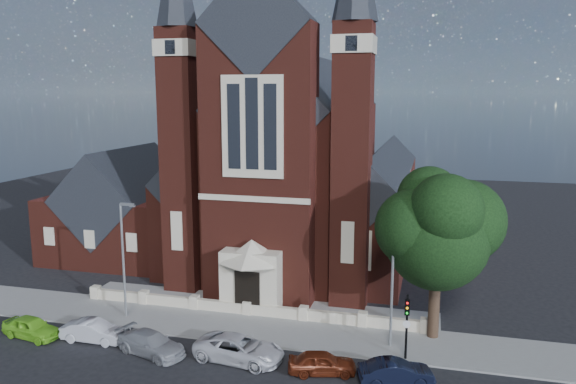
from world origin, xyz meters
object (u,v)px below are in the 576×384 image
traffic_signal (407,319)px  parish_hall (127,213)px  car_white_suv (239,349)px  car_navy (396,373)px  church (302,169)px  car_silver_b (151,344)px  street_lamp_right (394,275)px  car_silver_a (94,331)px  street_tree (439,232)px  car_dark_red (322,363)px  street_lamp_left (124,253)px  car_lime_van (32,327)px

traffic_signal → parish_hall: bearing=150.0°
traffic_signal → car_white_suv: traffic_signal is taller
parish_hall → car_white_suv: (17.69, -17.98, -3.28)m
parish_hall → car_navy: size_ratio=3.07×
church → car_silver_b: 24.91m
traffic_signal → street_lamp_right: bearing=120.0°
church → car_silver_a: 25.29m
parish_hall → street_tree: 31.27m
car_dark_red → car_silver_a: bearing=74.2°
car_silver_a → car_white_suv: (9.65, -0.13, 0.07)m
street_lamp_left → car_dark_red: size_ratio=2.15×
street_lamp_left → car_white_suv: street_lamp_left is taller
car_silver_b → car_white_suv: car_white_suv is taller
church → car_dark_red: 25.28m
street_tree → traffic_signal: 5.70m
car_lime_van → car_silver_a: bearing=-73.2°
traffic_signal → street_lamp_left: bearing=175.2°
traffic_signal → car_white_suv: 9.79m
street_tree → street_lamp_left: bearing=-175.2°
church → street_tree: (12.60, -17.23, -1.23)m
car_white_suv → car_silver_a: bearing=96.1°
car_navy → street_lamp_right: bearing=-10.2°
street_lamp_right → car_navy: bearing=-82.8°
street_tree → street_lamp_right: bearing=-145.7°
parish_hall → traffic_signal: 31.20m
parish_hall → car_silver_a: size_ratio=3.01×
car_white_suv → car_dark_red: (4.93, -0.28, -0.09)m
street_lamp_right → car_dark_red: street_lamp_right is taller
car_navy → car_silver_a: bearing=71.0°
church → car_navy: size_ratio=8.79×
parish_hall → traffic_signal: (27.00, -15.57, -1.43)m
church → traffic_signal: (11.00, -20.52, -5.60)m
car_lime_van → car_silver_b: car_lime_van is taller
street_lamp_left → street_lamp_right: bearing=0.0°
car_navy → car_dark_red: bearing=71.2°
car_dark_red → car_navy: size_ratio=0.95×
street_lamp_right → parish_hall: bearing=151.8°
parish_hall → traffic_signal: parish_hall is taller
car_dark_red → car_navy: car_navy is taller
church → street_tree: size_ratio=3.26×
car_silver_a → car_white_suv: bearing=-92.2°
street_tree → car_lime_van: (-24.67, -6.09, -6.28)m
car_lime_van → car_dark_red: bearing=-80.1°
car_silver_b → traffic_signal: bearing=-61.0°
church → car_silver_a: size_ratio=8.62×
street_tree → street_lamp_left: 20.71m
parish_hall → car_lime_van: parish_hall is taller
car_silver_b → car_navy: (14.29, 0.16, -0.01)m
street_lamp_left → car_dark_red: bearing=-16.3°
street_tree → car_dark_red: size_ratio=2.84×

